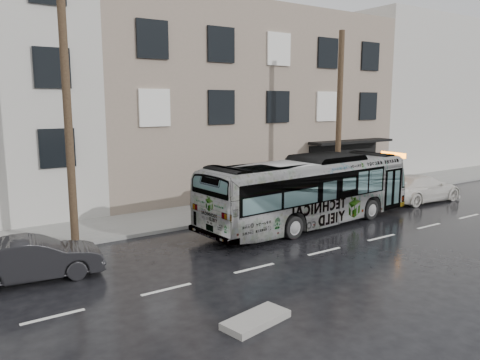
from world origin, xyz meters
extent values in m
plane|color=black|center=(0.00, 0.00, 0.00)|extent=(120.00, 120.00, 0.00)
cube|color=gray|center=(0.00, 4.90, 0.07)|extent=(90.00, 3.60, 0.15)
cube|color=gray|center=(5.00, 12.70, 5.50)|extent=(20.00, 12.00, 11.00)
cube|color=#B5B4AB|center=(24.00, 12.70, 6.00)|extent=(18.00, 12.00, 12.00)
cylinder|color=#4B3A25|center=(6.50, 3.30, 4.65)|extent=(0.30, 0.30, 9.00)
cylinder|color=#4B3A25|center=(-7.50, 3.30, 4.65)|extent=(0.30, 0.30, 9.00)
cylinder|color=slate|center=(7.60, 3.30, 1.35)|extent=(0.06, 0.06, 2.40)
imported|color=#B2B2B2|center=(2.13, 0.71, 1.55)|extent=(11.30, 3.46, 3.10)
imported|color=silver|center=(10.69, 1.00, 0.75)|extent=(5.28, 2.38, 1.50)
imported|color=black|center=(-9.48, 0.49, 0.68)|extent=(4.27, 1.92, 1.36)
cube|color=gray|center=(-5.46, -5.71, 0.09)|extent=(1.92, 1.13, 0.18)
camera|label=1|loc=(-11.91, -14.58, 5.48)|focal=35.00mm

